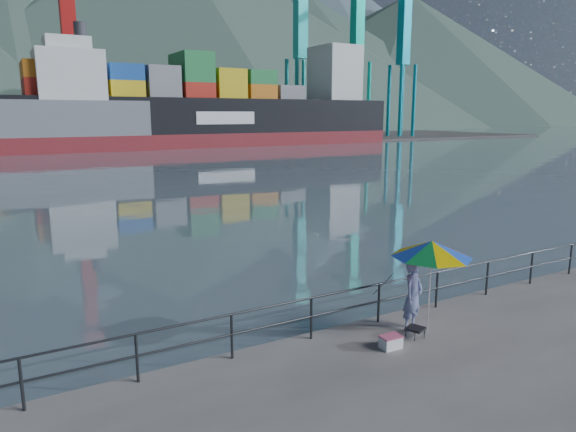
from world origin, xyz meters
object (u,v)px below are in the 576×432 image
object	(u,v)px
fisherman	(413,296)
cooler_bag	(391,343)
beach_umbrella	(432,249)
container_ship	(222,110)

from	to	relation	value
fisherman	cooler_bag	distance (m)	1.45
beach_umbrella	container_ship	xyz separation A→B (m)	(25.84, 74.88, 3.70)
beach_umbrella	container_ship	size ratio (longest dim) A/B	0.04
fisherman	cooler_bag	size ratio (longest dim) A/B	3.76
beach_umbrella	container_ship	world-z (taller)	container_ship
beach_umbrella	container_ship	distance (m)	79.30
beach_umbrella	fisherman	bearing A→B (deg)	112.31
beach_umbrella	container_ship	bearing A→B (deg)	70.96
fisherman	container_ship	xyz separation A→B (m)	(25.99, 74.51, 4.93)
beach_umbrella	cooler_bag	distance (m)	2.35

